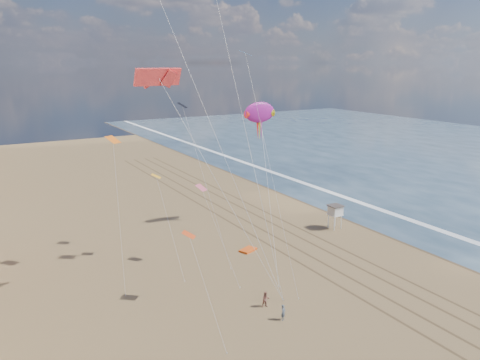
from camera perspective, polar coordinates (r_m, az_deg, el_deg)
name	(u,v)px	position (r m, az deg, el deg)	size (l,w,h in m)	color
ground	(448,341)	(46.58, 24.07, -17.44)	(260.00, 260.00, 0.00)	brown
wet_sand	(320,198)	(84.64, 9.71, -2.18)	(260.00, 260.00, 0.00)	#42301E
foam	(338,195)	(87.32, 11.83, -1.78)	(260.00, 260.00, 0.00)	white
tracks	(276,231)	(67.52, 4.39, -6.24)	(7.68, 120.00, 0.01)	brown
lifeguard_stand	(335,211)	(69.01, 11.54, -3.67)	(1.95, 1.95, 3.52)	white
grounded_kite	(248,250)	(60.63, 0.99, -8.51)	(2.17, 1.38, 0.25)	#FF5915
show_kite	(260,113)	(67.72, 2.40, 8.20)	(7.19, 10.11, 26.44)	#A2188A
kite_flyer_a	(283,312)	(45.58, 5.31, -15.77)	(0.56, 0.37, 1.54)	slate
kite_flyer_b	(266,299)	(47.55, 3.16, -14.33)	(0.79, 0.61, 1.62)	#9A5D4E
small_kites	(181,142)	(52.87, -7.23, 4.66)	(15.31, 15.13, 18.00)	orange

